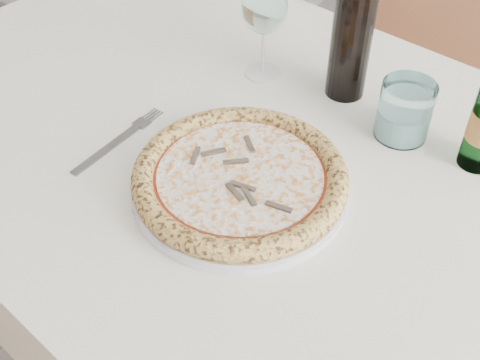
{
  "coord_description": "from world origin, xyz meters",
  "views": [
    {
      "loc": [
        0.16,
        -0.75,
        1.4
      ],
      "look_at": [
        -0.22,
        -0.21,
        0.78
      ],
      "focal_mm": 45.0,
      "sensor_mm": 36.0,
      "label": 1
    }
  ],
  "objects_px": {
    "dining_table": "(273,190)",
    "pizza": "(240,177)",
    "wine_bottle": "(352,32)",
    "wine_glass": "(265,10)",
    "plate": "(240,185)",
    "tumbler": "(404,114)",
    "chair_far": "(406,48)"
  },
  "relations": [
    {
      "from": "pizza",
      "to": "tumbler",
      "type": "height_order",
      "value": "tumbler"
    },
    {
      "from": "plate",
      "to": "tumbler",
      "type": "bearing_deg",
      "value": 61.8
    },
    {
      "from": "chair_far",
      "to": "plate",
      "type": "xyz_separation_m",
      "value": [
        0.08,
        -0.91,
        0.23
      ]
    },
    {
      "from": "wine_glass",
      "to": "wine_bottle",
      "type": "xyz_separation_m",
      "value": [
        0.16,
        0.04,
        -0.01
      ]
    },
    {
      "from": "chair_far",
      "to": "wine_glass",
      "type": "relative_size",
      "value": 5.01
    },
    {
      "from": "wine_bottle",
      "to": "dining_table",
      "type": "bearing_deg",
      "value": -91.86
    },
    {
      "from": "plate",
      "to": "pizza",
      "type": "distance_m",
      "value": 0.02
    },
    {
      "from": "wine_glass",
      "to": "dining_table",
      "type": "bearing_deg",
      "value": -51.33
    },
    {
      "from": "pizza",
      "to": "tumbler",
      "type": "relative_size",
      "value": 3.29
    },
    {
      "from": "dining_table",
      "to": "pizza",
      "type": "distance_m",
      "value": 0.15
    },
    {
      "from": "pizza",
      "to": "wine_bottle",
      "type": "distance_m",
      "value": 0.34
    },
    {
      "from": "pizza",
      "to": "wine_glass",
      "type": "distance_m",
      "value": 0.34
    },
    {
      "from": "dining_table",
      "to": "plate",
      "type": "distance_m",
      "value": 0.13
    },
    {
      "from": "plate",
      "to": "tumbler",
      "type": "distance_m",
      "value": 0.31
    },
    {
      "from": "plate",
      "to": "tumbler",
      "type": "xyz_separation_m",
      "value": [
        0.14,
        0.27,
        0.03
      ]
    },
    {
      "from": "dining_table",
      "to": "tumbler",
      "type": "relative_size",
      "value": 16.62
    },
    {
      "from": "plate",
      "to": "wine_glass",
      "type": "bearing_deg",
      "value": 117.57
    },
    {
      "from": "dining_table",
      "to": "chair_far",
      "type": "distance_m",
      "value": 0.82
    },
    {
      "from": "wine_bottle",
      "to": "wine_glass",
      "type": "bearing_deg",
      "value": -167.17
    },
    {
      "from": "chair_far",
      "to": "wine_bottle",
      "type": "height_order",
      "value": "wine_bottle"
    },
    {
      "from": "pizza",
      "to": "tumbler",
      "type": "xyz_separation_m",
      "value": [
        0.14,
        0.27,
        0.02
      ]
    },
    {
      "from": "wine_bottle",
      "to": "pizza",
      "type": "bearing_deg",
      "value": -91.29
    },
    {
      "from": "chair_far",
      "to": "wine_bottle",
      "type": "distance_m",
      "value": 0.68
    },
    {
      "from": "tumbler",
      "to": "pizza",
      "type": "bearing_deg",
      "value": -118.2
    },
    {
      "from": "chair_far",
      "to": "plate",
      "type": "height_order",
      "value": "chair_far"
    },
    {
      "from": "tumbler",
      "to": "wine_bottle",
      "type": "height_order",
      "value": "wine_bottle"
    },
    {
      "from": "dining_table",
      "to": "wine_glass",
      "type": "bearing_deg",
      "value": 128.67
    },
    {
      "from": "wine_glass",
      "to": "wine_bottle",
      "type": "height_order",
      "value": "wine_bottle"
    },
    {
      "from": "wine_glass",
      "to": "tumbler",
      "type": "bearing_deg",
      "value": -3.85
    },
    {
      "from": "dining_table",
      "to": "plate",
      "type": "height_order",
      "value": "plate"
    },
    {
      "from": "dining_table",
      "to": "pizza",
      "type": "height_order",
      "value": "pizza"
    },
    {
      "from": "dining_table",
      "to": "wine_bottle",
      "type": "distance_m",
      "value": 0.3
    }
  ]
}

